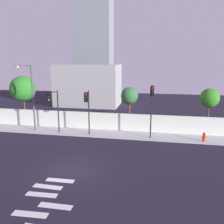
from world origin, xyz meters
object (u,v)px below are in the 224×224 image
at_px(roadside_tree_midleft, 129,96).
at_px(roadside_tree_midright, 210,98).
at_px(traffic_light_right, 87,104).
at_px(street_lamp_curbside, 31,92).
at_px(fire_hydrant, 204,137).
at_px(traffic_light_left, 152,101).
at_px(traffic_light_center, 53,103).
at_px(roadside_tree_leftmost, 23,89).

distance_m(roadside_tree_midleft, roadside_tree_midright, 8.19).
bearing_deg(traffic_light_right, roadside_tree_midright, 19.34).
distance_m(street_lamp_curbside, fire_hydrant, 17.25).
bearing_deg(roadside_tree_midright, traffic_light_right, -160.66).
bearing_deg(traffic_light_left, traffic_light_center, -178.67).
height_order(roadside_tree_midleft, roadside_tree_midright, roadside_tree_midright).
relative_size(traffic_light_right, roadside_tree_midright, 0.95).
relative_size(roadside_tree_leftmost, roadside_tree_midleft, 1.22).
distance_m(traffic_light_left, traffic_light_center, 9.42).
height_order(traffic_light_right, fire_hydrant, traffic_light_right).
relative_size(traffic_light_center, traffic_light_right, 0.99).
height_order(traffic_light_left, roadside_tree_midleft, traffic_light_left).
bearing_deg(roadside_tree_leftmost, fire_hydrant, -10.12).
bearing_deg(roadside_tree_midright, traffic_light_left, -145.87).
bearing_deg(roadside_tree_leftmost, traffic_light_center, -35.76).
relative_size(fire_hydrant, roadside_tree_leftmost, 0.15).
xyz_separation_m(street_lamp_curbside, roadside_tree_leftmost, (-3.00, 3.50, -0.11)).
distance_m(traffic_light_right, roadside_tree_leftmost, 10.02).
relative_size(traffic_light_center, roadside_tree_midright, 0.94).
bearing_deg(street_lamp_curbside, roadside_tree_leftmost, 130.59).
bearing_deg(fire_hydrant, traffic_light_center, -177.81).
height_order(traffic_light_left, fire_hydrant, traffic_light_left).
height_order(traffic_light_right, roadside_tree_leftmost, roadside_tree_leftmost).
xyz_separation_m(traffic_light_left, traffic_light_right, (-5.98, -0.23, -0.43)).
xyz_separation_m(roadside_tree_leftmost, roadside_tree_midright, (20.80, 0.00, -0.49)).
xyz_separation_m(traffic_light_left, roadside_tree_midleft, (-2.47, 3.87, -0.18)).
height_order(traffic_light_center, roadside_tree_midright, roadside_tree_midright).
bearing_deg(roadside_tree_leftmost, street_lamp_curbside, -49.41).
xyz_separation_m(traffic_light_left, roadside_tree_leftmost, (-15.09, 3.87, 0.31)).
height_order(traffic_light_left, traffic_light_center, traffic_light_left).
height_order(traffic_light_left, roadside_tree_leftmost, roadside_tree_leftmost).
distance_m(traffic_light_center, traffic_light_right, 3.43).
relative_size(traffic_light_left, roadside_tree_leftmost, 0.90).
distance_m(roadside_tree_leftmost, roadside_tree_midright, 20.81).
relative_size(traffic_light_left, street_lamp_curbside, 0.74).
height_order(roadside_tree_leftmost, roadside_tree_midleft, roadside_tree_leftmost).
bearing_deg(traffic_light_center, roadside_tree_leftmost, 144.24).
bearing_deg(street_lamp_curbside, traffic_light_right, -5.60).
relative_size(traffic_light_right, roadside_tree_leftmost, 0.78).
distance_m(traffic_light_left, street_lamp_curbside, 12.10).
relative_size(street_lamp_curbside, fire_hydrant, 8.03).
bearing_deg(traffic_light_right, roadside_tree_midleft, 49.50).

